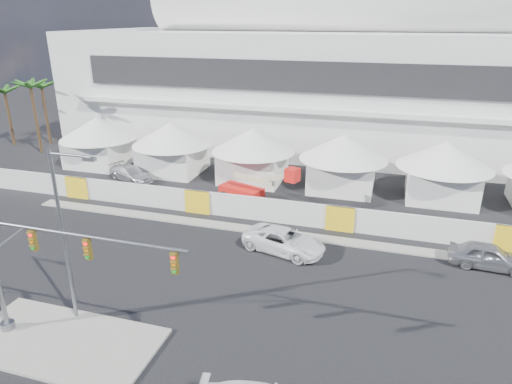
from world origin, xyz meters
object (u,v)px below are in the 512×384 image
(lot_car_c, at_px, (131,173))
(streetlight_median, at_px, (66,226))
(sedan_silver, at_px, (489,256))
(boom_lift, at_px, (249,189))
(pickup_curb, at_px, (284,241))
(traffic_mast, at_px, (32,268))

(lot_car_c, xyz_separation_m, streetlight_median, (9.51, -21.06, 4.92))
(sedan_silver, bearing_deg, boom_lift, 74.06)
(streetlight_median, bearing_deg, pickup_curb, 50.51)
(lot_car_c, xyz_separation_m, boom_lift, (13.21, -1.67, 0.33))
(traffic_mast, bearing_deg, lot_car_c, 111.11)
(streetlight_median, bearing_deg, boom_lift, 79.19)
(pickup_curb, distance_m, traffic_mast, 16.43)
(boom_lift, bearing_deg, traffic_mast, -82.19)
(traffic_mast, xyz_separation_m, boom_lift, (4.32, 21.38, -3.18))
(lot_car_c, height_order, traffic_mast, traffic_mast)
(sedan_silver, xyz_separation_m, boom_lift, (-18.82, 6.75, 0.23))
(pickup_curb, distance_m, streetlight_median, 14.93)
(lot_car_c, height_order, streetlight_median, streetlight_median)
(sedan_silver, distance_m, traffic_mast, 27.59)
(pickup_curb, height_order, traffic_mast, traffic_mast)
(boom_lift, bearing_deg, pickup_curb, -38.93)
(lot_car_c, relative_size, streetlight_median, 0.54)
(streetlight_median, relative_size, boom_lift, 1.17)
(pickup_curb, relative_size, lot_car_c, 1.15)
(pickup_curb, height_order, boom_lift, boom_lift)
(pickup_curb, bearing_deg, sedan_silver, -68.13)
(pickup_curb, relative_size, streetlight_median, 0.62)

